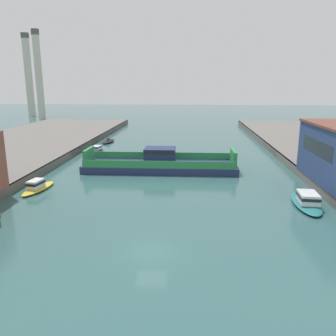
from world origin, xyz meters
TOP-DOWN VIEW (x-y plane):
  - ground_plane at (0.00, 0.00)m, footprint 400.00×400.00m
  - chain_ferry at (-1.66, 26.33)m, footprint 23.35×6.82m
  - moored_boat_near_left at (-15.84, 51.23)m, footprint 2.63×5.88m
  - moored_boat_near_right at (-16.07, 14.90)m, footprint 2.75×6.70m
  - moored_boat_mid_right at (-15.42, 39.53)m, footprint 2.61×5.99m
  - moored_boat_far_left at (15.79, 11.59)m, footprint 3.28×8.37m
  - smokestack_distant_a at (-63.55, 115.07)m, footprint 3.12×3.12m
  - smokestack_distant_b at (-53.94, 103.12)m, footprint 2.81×2.81m

SIDE VIEW (x-z plane):
  - ground_plane at x=0.00m, z-range 0.00..0.00m
  - moored_boat_near_left at x=-15.84m, z-range -0.24..0.82m
  - moored_boat_mid_right at x=-15.42m, z-range -0.17..1.12m
  - moored_boat_near_right at x=-16.07m, z-range -0.18..1.27m
  - moored_boat_far_left at x=15.79m, z-range -0.21..1.40m
  - chain_ferry at x=-1.66m, z-range -0.69..2.83m
  - smokestack_distant_b at x=-53.94m, z-range 1.02..33.34m
  - smokestack_distant_a at x=-63.55m, z-range 1.02..33.74m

